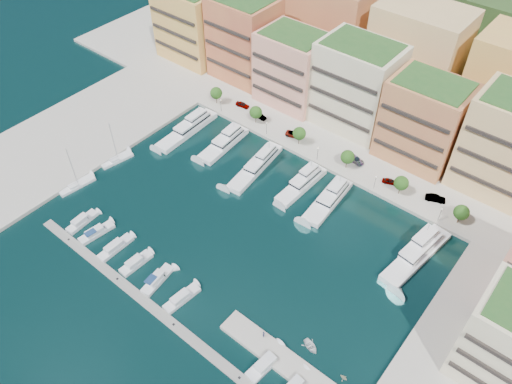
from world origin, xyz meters
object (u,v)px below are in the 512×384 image
tree_4 (401,183)px  cruiser_3 (136,263)px  yacht_2 (257,164)px  lamppost_3 (375,180)px  cruiser_2 (115,248)px  person_0 (264,334)px  car_1 (260,116)px  cruiser_4 (157,280)px  tender_3 (344,378)px  tree_1 (256,112)px  cruiser_5 (182,298)px  tree_3 (348,157)px  yacht_1 (225,142)px  lamppost_0 (221,104)px  yacht_0 (189,128)px  tree_2 (299,134)px  car_0 (243,105)px  car_2 (295,134)px  car_3 (355,159)px  lamppost_2 (318,152)px  tender_2 (311,347)px  car_4 (390,181)px  yacht_4 (329,199)px  lamppost_1 (267,126)px  tree_5 (461,212)px  yacht_6 (418,252)px  cruiser_1 (96,233)px  sailboat_0 (77,186)px  lamppost_4 (441,213)px  sailboat_1 (117,160)px  cruiser_0 (82,222)px  car_5 (435,198)px  tree_0 (216,93)px  yacht_3 (303,182)px

tree_4 → cruiser_3: 68.45m
yacht_2 → lamppost_3: bearing=22.7°
cruiser_2 → person_0: bearing=5.5°
cruiser_3 → car_1: size_ratio=1.87×
cruiser_4 → tender_3: (44.20, 7.27, -0.16)m
tree_1 → car_1: size_ratio=1.29×
cruiser_5 → cruiser_2: bearing=-180.0°
tree_3 → yacht_1: (-32.87, -12.96, -3.65)m
yacht_2 → lamppost_0: bearing=153.4°
yacht_0 → tender_3: 85.07m
tree_2 → car_0: size_ratio=1.25×
tree_4 → yacht_1: size_ratio=0.30×
tree_3 → yacht_0: (-45.62, -14.82, -3.53)m
car_2 → tree_4: bearing=-112.1°
tree_2 → yacht_0: bearing=-153.4°
tender_3 → tree_1: bearing=54.4°
car_3 → lamppost_2: bearing=131.7°
yacht_2 → cruiser_3: 43.50m
tender_3 → tender_2: size_ratio=0.41×
car_4 → yacht_4: bearing=127.2°
lamppost_1 → tree_2: bearing=13.0°
tree_5 → yacht_4: (-28.84, -13.03, -3.65)m
tree_3 → lamppost_1: 26.12m
car_1 → cruiser_2: bearing=-172.1°
tree_2 → cruiser_3: tree_2 is taller
car_1 → yacht_6: bearing=-102.7°
tree_4 → person_0: (-1.59, -54.06, -2.87)m
lamppost_1 → lamppost_2: bearing=0.0°
lamppost_2 → yacht_2: size_ratio=0.19×
cruiser_1 → tender_3: (65.81, 7.27, -0.16)m
tree_1 → yacht_0: tree_1 is taller
sailboat_0 → car_2: (33.03, 52.97, 1.44)m
sailboat_0 → person_0: bearing=-2.7°
yacht_4 → lamppost_3: bearing=57.5°
cruiser_3 → cruiser_5: same height
tree_3 → yacht_4: (3.16, -13.03, -3.65)m
tree_4 → lamppost_4: size_ratio=1.35×
yacht_2 → sailboat_1: (-32.42, -22.88, -0.90)m
car_0 → tender_2: bearing=-138.3°
yacht_6 → car_4: yacht_6 is taller
yacht_6 → cruiser_0: yacht_6 is taller
car_1 → car_4: car_1 is taller
tender_2 → car_5: 53.22m
yacht_0 → cruiser_3: yacht_0 is taller
tender_2 → sailboat_1: bearing=102.0°
tree_0 → yacht_4: (51.16, -13.03, -3.65)m
tree_4 → sailboat_1: (-67.85, -37.47, -4.43)m
car_1 → car_5: bearing=-86.0°
yacht_3 → tender_3: 53.21m
tree_1 → yacht_0: bearing=-132.6°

